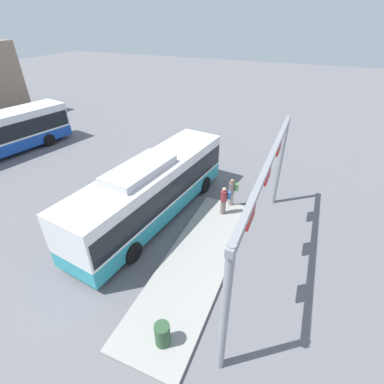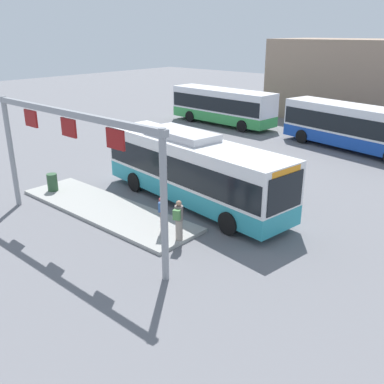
{
  "view_description": "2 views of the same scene",
  "coord_description": "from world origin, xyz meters",
  "px_view_note": "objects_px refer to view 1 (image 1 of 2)",
  "views": [
    {
      "loc": [
        -10.83,
        -6.84,
        9.59
      ],
      "look_at": [
        1.05,
        -1.8,
        1.38
      ],
      "focal_mm": 26.61,
      "sensor_mm": 36.0,
      "label": 1
    },
    {
      "loc": [
        12.98,
        -14.73,
        7.93
      ],
      "look_at": [
        1.31,
        -1.54,
        1.31
      ],
      "focal_mm": 40.27,
      "sensor_mm": 36.0,
      "label": 2
    }
  ],
  "objects_px": {
    "person_boarding": "(232,191)",
    "trash_bin": "(162,334)",
    "person_waiting_near": "(224,200)",
    "bus_main": "(152,188)"
  },
  "relations": [
    {
      "from": "person_boarding",
      "to": "trash_bin",
      "type": "relative_size",
      "value": 1.86
    },
    {
      "from": "person_waiting_near",
      "to": "trash_bin",
      "type": "relative_size",
      "value": 1.86
    },
    {
      "from": "trash_bin",
      "to": "bus_main",
      "type": "bearing_deg",
      "value": 31.61
    },
    {
      "from": "bus_main",
      "to": "trash_bin",
      "type": "height_order",
      "value": "bus_main"
    },
    {
      "from": "bus_main",
      "to": "person_boarding",
      "type": "xyz_separation_m",
      "value": [
        2.48,
        -3.64,
        -0.76
      ]
    },
    {
      "from": "person_waiting_near",
      "to": "trash_bin",
      "type": "bearing_deg",
      "value": 59.31
    },
    {
      "from": "bus_main",
      "to": "person_waiting_near",
      "type": "relative_size",
      "value": 6.64
    },
    {
      "from": "bus_main",
      "to": "person_boarding",
      "type": "height_order",
      "value": "bus_main"
    },
    {
      "from": "bus_main",
      "to": "person_boarding",
      "type": "bearing_deg",
      "value": -48.32
    },
    {
      "from": "bus_main",
      "to": "trash_bin",
      "type": "distance_m",
      "value": 7.44
    }
  ]
}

